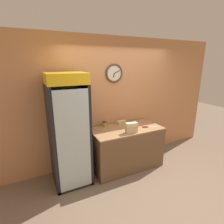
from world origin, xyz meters
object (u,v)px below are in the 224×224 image
sandwich_stack_top (132,124)px  sandwich_flat_left (132,127)px  sandwich_stack_middle (132,128)px  chefs_knife (148,127)px  beverage_cooler (68,125)px  condiment_jar (105,124)px  sandwich_stack_bottom (131,131)px  sandwich_flat_right (121,122)px

sandwich_stack_top → sandwich_flat_left: (0.12, 0.18, -0.13)m
sandwich_stack_middle → chefs_knife: size_ratio=0.72×
beverage_cooler → condiment_jar: 0.85m
sandwich_stack_top → beverage_cooler: bearing=164.0°
sandwich_stack_middle → condiment_jar: 0.63m
chefs_knife → condiment_jar: size_ratio=3.03×
chefs_knife → condiment_jar: condiment_jar is taller
sandwich_stack_bottom → beverage_cooler: bearing=164.0°
sandwich_stack_bottom → sandwich_flat_left: bearing=56.7°
sandwich_stack_middle → condiment_jar: (-0.33, 0.53, -0.05)m
beverage_cooler → sandwich_stack_top: bearing=-16.0°
sandwich_stack_bottom → sandwich_stack_middle: 0.07m
beverage_cooler → sandwich_flat_left: bearing=-6.5°
beverage_cooler → condiment_jar: bearing=14.5°
sandwich_stack_bottom → sandwich_flat_left: size_ratio=1.07×
sandwich_flat_right → sandwich_stack_bottom: bearing=-97.0°
sandwich_flat_left → sandwich_stack_top: bearing=-123.3°
sandwich_flat_left → condiment_jar: size_ratio=2.05×
sandwich_stack_top → sandwich_flat_left: sandwich_stack_top is taller
sandwich_stack_middle → chefs_knife: 0.49m
beverage_cooler → sandwich_stack_bottom: size_ratio=8.52×
sandwich_stack_middle → sandwich_flat_left: sandwich_stack_middle is taller
sandwich_stack_middle → sandwich_flat_right: 0.54m
sandwich_stack_middle → condiment_jar: bearing=122.1°
sandwich_stack_top → chefs_knife: (0.47, 0.09, -0.16)m
sandwich_flat_left → sandwich_stack_middle: bearing=-123.3°
sandwich_stack_middle → beverage_cooler: bearing=164.0°
condiment_jar → sandwich_stack_bottom: bearing=-57.9°
sandwich_stack_top → condiment_jar: 0.64m
sandwich_flat_right → condiment_jar: condiment_jar is taller
chefs_knife → sandwich_stack_middle: bearing=-168.5°
sandwich_flat_right → chefs_knife: 0.59m
sandwich_stack_bottom → sandwich_flat_right: bearing=83.0°
condiment_jar → chefs_knife: bearing=-28.7°
sandwich_stack_top → chefs_knife: sandwich_stack_top is taller
sandwich_stack_top → sandwich_stack_middle: bearing=0.0°
sandwich_flat_left → sandwich_flat_right: sandwich_flat_right is taller
sandwich_stack_bottom → sandwich_stack_top: bearing=0.0°
beverage_cooler → sandwich_stack_top: 1.18m
sandwich_stack_middle → chefs_knife: bearing=11.5°
sandwich_flat_left → sandwich_flat_right: bearing=99.0°
sandwich_stack_top → sandwich_flat_right: bearing=83.0°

